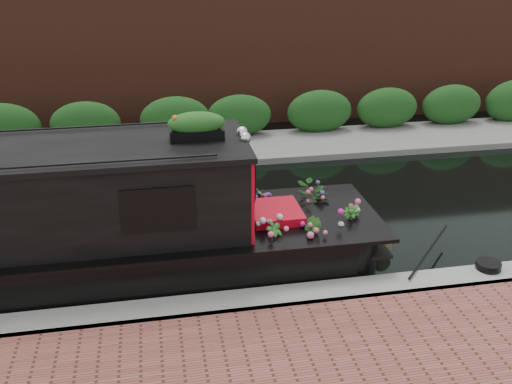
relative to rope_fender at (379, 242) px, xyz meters
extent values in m
plane|color=black|center=(-3.56, 1.79, -0.17)|extent=(80.00, 80.00, 0.00)
cube|color=gray|center=(-3.56, -1.51, -0.17)|extent=(40.00, 0.60, 0.50)
cube|color=slate|center=(-3.56, 5.99, -0.17)|extent=(40.00, 2.40, 0.34)
cube|color=#194317|center=(-3.56, 6.89, -0.17)|extent=(40.00, 1.10, 2.80)
cube|color=#51281B|center=(-3.56, 8.99, -0.17)|extent=(40.00, 1.00, 8.00)
cube|color=#BB071A|center=(-2.57, 0.00, 1.39)|extent=(0.07, 1.92, 1.48)
cube|color=black|center=(-4.03, -0.98, 1.47)|extent=(0.99, 0.04, 0.60)
cube|color=#BB071A|center=(-2.00, 0.00, 0.60)|extent=(0.88, 0.99, 0.55)
sphere|color=silver|center=(-2.56, -0.15, 2.25)|extent=(0.20, 0.20, 0.20)
sphere|color=silver|center=(-2.56, 0.15, 2.25)|extent=(0.20, 0.20, 0.20)
cube|color=black|center=(-3.32, 0.00, 2.30)|extent=(0.87, 0.31, 0.17)
ellipsoid|color=orange|center=(-3.32, 0.00, 2.52)|extent=(0.96, 0.34, 0.26)
imported|color=#265E1F|center=(-2.17, -0.69, 0.65)|extent=(0.41, 0.40, 0.65)
imported|color=#265E1F|center=(-1.55, -0.76, 0.65)|extent=(0.35, 0.40, 0.66)
imported|color=#265E1F|center=(-1.10, 0.61, 0.68)|extent=(0.77, 0.71, 0.71)
imported|color=#265E1F|center=(-0.74, -0.35, 0.65)|extent=(0.49, 0.49, 0.65)
imported|color=#265E1F|center=(-2.14, 0.78, 0.66)|extent=(0.25, 0.36, 0.67)
cylinder|color=brown|center=(0.00, 0.00, 0.00)|extent=(0.34, 0.45, 0.34)
cylinder|color=black|center=(1.40, -1.37, 0.14)|extent=(0.42, 0.42, 0.12)
camera|label=1|loc=(-4.00, -8.83, 5.15)|focal=40.00mm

